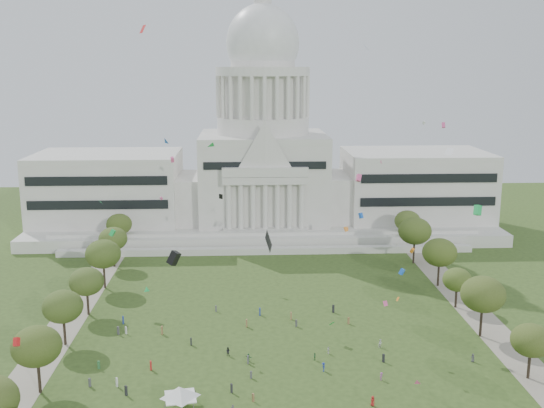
# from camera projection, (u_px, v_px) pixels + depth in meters

# --- Properties ---
(ground) EXTENTS (400.00, 400.00, 0.00)m
(ground) POSITION_uv_depth(u_px,v_px,m) (283.00, 379.00, 119.54)
(ground) COLOR #31471B
(ground) RESTS_ON ground
(capitol) EXTENTS (160.00, 64.50, 91.30)m
(capitol) POSITION_uv_depth(u_px,v_px,m) (263.00, 168.00, 225.69)
(capitol) COLOR silver
(capitol) RESTS_ON ground
(path_left) EXTENTS (8.00, 160.00, 0.04)m
(path_left) POSITION_uv_depth(u_px,v_px,m) (67.00, 321.00, 146.68)
(path_left) COLOR gray
(path_left) RESTS_ON ground
(path_right) EXTENTS (8.00, 160.00, 0.04)m
(path_right) POSITION_uv_depth(u_px,v_px,m) (476.00, 314.00, 150.96)
(path_right) COLOR gray
(path_right) RESTS_ON ground
(row_tree_l_1) EXTENTS (8.86, 8.86, 12.59)m
(row_tree_l_1) POSITION_uv_depth(u_px,v_px,m) (37.00, 346.00, 112.78)
(row_tree_l_1) COLOR black
(row_tree_l_1) RESTS_ON ground
(row_tree_r_1) EXTENTS (7.58, 7.58, 10.78)m
(row_tree_r_1) POSITION_uv_depth(u_px,v_px,m) (531.00, 340.00, 118.27)
(row_tree_r_1) COLOR black
(row_tree_r_1) RESTS_ON ground
(row_tree_l_2) EXTENTS (8.42, 8.42, 11.97)m
(row_tree_l_2) POSITION_uv_depth(u_px,v_px,m) (63.00, 307.00, 132.61)
(row_tree_l_2) COLOR black
(row_tree_l_2) RESTS_ON ground
(row_tree_r_2) EXTENTS (9.55, 9.55, 13.58)m
(row_tree_r_2) POSITION_uv_depth(u_px,v_px,m) (483.00, 294.00, 136.48)
(row_tree_r_2) COLOR black
(row_tree_r_2) RESTS_ON ground
(row_tree_l_3) EXTENTS (8.12, 8.12, 11.55)m
(row_tree_l_3) POSITION_uv_depth(u_px,v_px,m) (86.00, 282.00, 148.94)
(row_tree_l_3) COLOR black
(row_tree_l_3) RESTS_ON ground
(row_tree_r_3) EXTENTS (7.01, 7.01, 9.98)m
(row_tree_r_3) POSITION_uv_depth(u_px,v_px,m) (457.00, 280.00, 153.68)
(row_tree_r_3) COLOR black
(row_tree_r_3) RESTS_ON ground
(row_tree_l_4) EXTENTS (9.29, 9.29, 13.21)m
(row_tree_l_4) POSITION_uv_depth(u_px,v_px,m) (103.00, 254.00, 166.75)
(row_tree_l_4) COLOR black
(row_tree_l_4) RESTS_ON ground
(row_tree_r_4) EXTENTS (9.19, 9.19, 13.06)m
(row_tree_r_4) POSITION_uv_depth(u_px,v_px,m) (440.00, 253.00, 168.41)
(row_tree_r_4) COLOR black
(row_tree_r_4) RESTS_ON ground
(row_tree_l_5) EXTENTS (8.33, 8.33, 11.85)m
(row_tree_l_5) POSITION_uv_depth(u_px,v_px,m) (113.00, 239.00, 185.05)
(row_tree_l_5) COLOR black
(row_tree_l_5) RESTS_ON ground
(row_tree_r_5) EXTENTS (9.82, 9.82, 13.96)m
(row_tree_r_5) POSITION_uv_depth(u_px,v_px,m) (415.00, 231.00, 187.89)
(row_tree_r_5) COLOR black
(row_tree_r_5) RESTS_ON ground
(row_tree_l_6) EXTENTS (8.19, 8.19, 11.64)m
(row_tree_l_6) POSITION_uv_depth(u_px,v_px,m) (119.00, 224.00, 202.71)
(row_tree_l_6) COLOR black
(row_tree_l_6) RESTS_ON ground
(row_tree_r_6) EXTENTS (8.42, 8.42, 11.97)m
(row_tree_r_6) POSITION_uv_depth(u_px,v_px,m) (408.00, 221.00, 205.82)
(row_tree_r_6) COLOR black
(row_tree_r_6) RESTS_ON ground
(event_tent) EXTENTS (8.30, 8.30, 4.01)m
(event_tent) POSITION_uv_depth(u_px,v_px,m) (180.00, 392.00, 108.62)
(event_tent) COLOR #4C4C4C
(event_tent) RESTS_ON ground
(person_0) EXTENTS (0.96, 0.99, 1.71)m
(person_0) POSITION_uv_depth(u_px,v_px,m) (473.00, 358.00, 126.38)
(person_0) COLOR #4C4C51
(person_0) RESTS_ON ground
(person_2) EXTENTS (1.05, 1.01, 1.86)m
(person_2) POSITION_uv_depth(u_px,v_px,m) (381.00, 343.00, 132.81)
(person_2) COLOR silver
(person_2) RESTS_ON ground
(person_3) EXTENTS (0.77, 1.23, 1.79)m
(person_3) POSITION_uv_depth(u_px,v_px,m) (323.00, 367.00, 122.45)
(person_3) COLOR navy
(person_3) RESTS_ON ground
(person_4) EXTENTS (0.81, 1.04, 1.57)m
(person_4) POSITION_uv_depth(u_px,v_px,m) (315.00, 356.00, 127.12)
(person_4) COLOR #33723F
(person_4) RESTS_ON ground
(person_5) EXTENTS (1.55, 1.31, 1.59)m
(person_5) POSITION_uv_depth(u_px,v_px,m) (248.00, 357.00, 126.71)
(person_5) COLOR #33723F
(person_5) RESTS_ON ground
(person_6) EXTENTS (0.99, 1.07, 1.83)m
(person_6) POSITION_uv_depth(u_px,v_px,m) (373.00, 401.00, 109.98)
(person_6) COLOR #B21E1E
(person_6) RESTS_ON ground
(person_8) EXTENTS (1.02, 0.79, 1.85)m
(person_8) POSITION_uv_depth(u_px,v_px,m) (228.00, 351.00, 129.13)
(person_8) COLOR #26262B
(person_8) RESTS_ON ground
(person_9) EXTENTS (1.03, 1.11, 1.55)m
(person_9) POSITION_uv_depth(u_px,v_px,m) (381.00, 376.00, 119.04)
(person_9) COLOR #994C8C
(person_9) RESTS_ON ground
(person_10) EXTENTS (0.66, 1.00, 1.57)m
(person_10) POSITION_uv_depth(u_px,v_px,m) (328.00, 350.00, 129.92)
(person_10) COLOR silver
(person_10) RESTS_ON ground
(distant_crowd) EXTENTS (56.53, 42.77, 1.94)m
(distant_crowd) POSITION_uv_depth(u_px,v_px,m) (214.00, 342.00, 133.54)
(distant_crowd) COLOR #4C4C51
(distant_crowd) RESTS_ON ground
(kite_swarm) EXTENTS (76.71, 105.31, 62.56)m
(kite_swarm) POSITION_uv_depth(u_px,v_px,m) (290.00, 223.00, 122.74)
(kite_swarm) COLOR white
(kite_swarm) RESTS_ON ground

